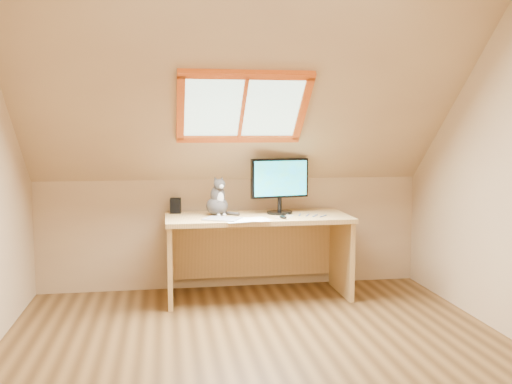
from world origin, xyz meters
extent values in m
plane|color=brown|center=(0.00, 0.00, 0.00)|extent=(3.50, 3.50, 0.00)
cube|color=tan|center=(0.00, -1.75, 1.20)|extent=(3.50, 0.02, 2.40)
cube|color=tan|center=(0.00, 1.75, 0.50)|extent=(3.50, 0.02, 1.00)
cube|color=tan|center=(0.00, 0.97, 1.70)|extent=(3.50, 1.56, 1.41)
cube|color=#B2E0CC|center=(0.00, 1.05, 1.63)|extent=(0.90, 0.53, 0.48)
cube|color=orange|center=(0.00, 1.05, 1.63)|extent=(1.02, 0.64, 0.59)
cube|color=tan|center=(0.17, 1.38, 0.70)|extent=(1.57, 0.69, 0.04)
cube|color=tan|center=(-0.58, 1.38, 0.34)|extent=(0.04, 0.62, 0.68)
cube|color=tan|center=(0.93, 1.38, 0.34)|extent=(0.04, 0.62, 0.68)
cube|color=tan|center=(0.17, 1.69, 0.34)|extent=(1.47, 0.03, 0.47)
cylinder|color=black|center=(0.38, 1.45, 0.73)|extent=(0.22, 0.22, 0.02)
cylinder|color=black|center=(0.38, 1.45, 0.80)|extent=(0.04, 0.04, 0.12)
cube|color=black|center=(0.38, 1.45, 1.03)|extent=(0.52, 0.14, 0.34)
cube|color=#0977DD|center=(0.39, 1.42, 1.03)|extent=(0.48, 0.10, 0.30)
ellipsoid|color=#3F3A38|center=(-0.17, 1.44, 0.80)|extent=(0.25, 0.28, 0.16)
ellipsoid|color=#3F3A38|center=(-0.16, 1.43, 0.89)|extent=(0.16, 0.16, 0.17)
ellipsoid|color=silver|center=(-0.15, 1.38, 0.87)|extent=(0.07, 0.05, 0.10)
ellipsoid|color=#3F3A38|center=(-0.15, 1.39, 0.99)|extent=(0.12, 0.11, 0.09)
sphere|color=silver|center=(-0.14, 1.35, 0.97)|extent=(0.04, 0.04, 0.04)
cone|color=#3F3A38|center=(-0.19, 1.40, 1.03)|extent=(0.06, 0.05, 0.06)
cone|color=#3F3A38|center=(-0.13, 1.42, 1.03)|extent=(0.05, 0.06, 0.06)
cube|color=black|center=(-0.52, 1.63, 0.78)|extent=(0.10, 0.10, 0.13)
cube|color=#B2B2B7|center=(-0.15, 1.19, 0.72)|extent=(0.35, 0.31, 0.01)
ellipsoid|color=black|center=(0.35, 1.16, 0.73)|extent=(0.08, 0.10, 0.03)
cube|color=white|center=(0.07, 1.12, 0.72)|extent=(0.33, 0.27, 0.00)
cube|color=white|center=(0.07, 1.12, 0.72)|extent=(0.32, 0.24, 0.00)
cube|color=white|center=(0.07, 1.12, 0.72)|extent=(0.35, 0.30, 0.00)
cube|color=white|center=(0.07, 1.12, 0.72)|extent=(0.34, 0.28, 0.00)
camera|label=1|loc=(-0.61, -3.40, 1.45)|focal=40.00mm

